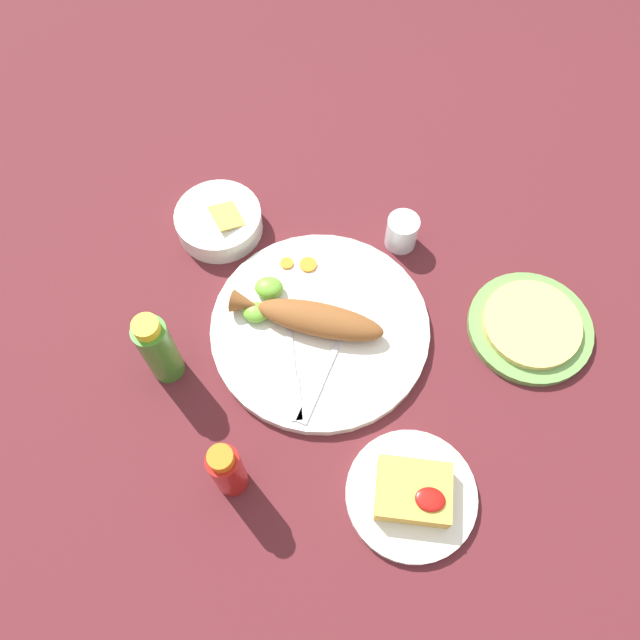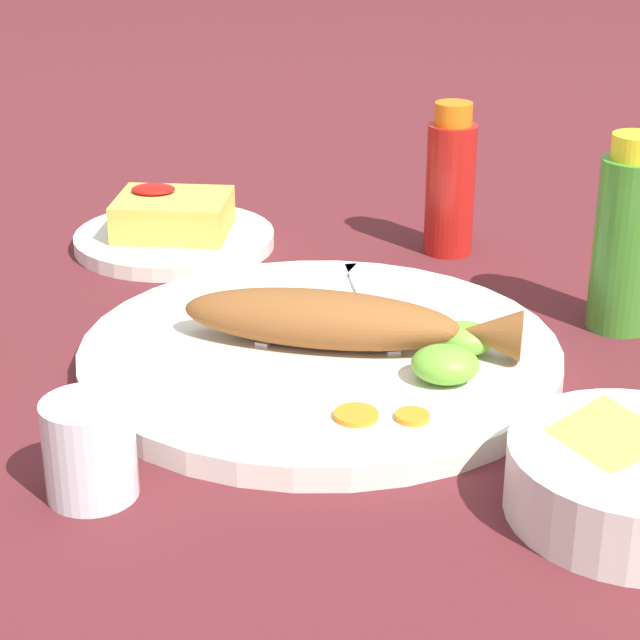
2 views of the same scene
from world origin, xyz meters
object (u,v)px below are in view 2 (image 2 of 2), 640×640
main_plate (320,355)px  side_plate_fries (175,240)px  fried_fish (339,320)px  hot_sauce_bottle_green (627,238)px  salt_cup (90,455)px  fork_far (370,299)px  hot_sauce_bottle_red (450,183)px  guacamole_bowl (636,476)px  fork_near (311,295)px

main_plate → side_plate_fries: size_ratio=1.88×
fried_fish → hot_sauce_bottle_green: hot_sauce_bottle_green is taller
fried_fish → salt_cup: 0.23m
fork_far → hot_sauce_bottle_red: size_ratio=1.28×
fried_fish → side_plate_fries: fried_fish is taller
fork_far → guacamole_bowl: guacamole_bowl is taller
hot_sauce_bottle_red → fork_near: bearing=56.3°
hot_sauce_bottle_red → salt_cup: 0.51m
main_plate → hot_sauce_bottle_green: hot_sauce_bottle_green is taller
fried_fish → fork_near: bearing=-65.6°
hot_sauce_bottle_green → side_plate_fries: bearing=-21.4°
main_plate → side_plate_fries: bearing=-57.1°
main_plate → fork_near: size_ratio=1.98×
hot_sauce_bottle_green → salt_cup: 0.46m
fork_near → fork_far: size_ratio=0.99×
hot_sauce_bottle_red → hot_sauce_bottle_green: hot_sauce_bottle_green is taller
side_plate_fries → salt_cup: bearing=95.4°
fork_near → side_plate_fries: 0.22m
fork_far → hot_sauce_bottle_red: (-0.07, -0.17, 0.05)m
fork_near → fork_far: 0.05m
hot_sauce_bottle_green → side_plate_fries: 0.43m
salt_cup → side_plate_fries: 0.45m
hot_sauce_bottle_green → guacamole_bowl: hot_sauce_bottle_green is taller
fork_near → hot_sauce_bottle_green: 0.26m
fork_near → hot_sauce_bottle_red: size_ratio=1.27×
fried_fish → hot_sauce_bottle_green: size_ratio=1.61×
salt_cup → side_plate_fries: salt_cup is taller
hot_sauce_bottle_red → hot_sauce_bottle_green: (-0.14, 0.17, 0.01)m
hot_sauce_bottle_green → fork_near: bearing=1.1°
fork_near → salt_cup: salt_cup is taller
main_plate → guacamole_bowl: (-0.20, 0.18, 0.02)m
fried_fish → fork_far: 0.09m
hot_sauce_bottle_green → guacamole_bowl: (0.03, 0.28, -0.05)m
fork_near → side_plate_fries: fork_near is taller
fork_far → salt_cup: bearing=138.4°
hot_sauce_bottle_green → guacamole_bowl: bearing=83.6°
fried_fish → hot_sauce_bottle_red: size_ratio=1.79×
hot_sauce_bottle_red → guacamole_bowl: size_ratio=0.94×
fried_fish → hot_sauce_bottle_red: 0.28m
hot_sauce_bottle_red → salt_cup: bearing=64.2°
hot_sauce_bottle_red → main_plate: bearing=69.5°
fried_fish → hot_sauce_bottle_red: (-0.08, -0.26, 0.03)m
fork_far → hot_sauce_bottle_green: bearing=-100.2°
salt_cup → side_plate_fries: bearing=-84.6°
fork_far → guacamole_bowl: bearing=-160.6°
guacamole_bowl → fork_near: bearing=-51.6°
salt_cup → fried_fish: bearing=-125.5°
fork_near → guacamole_bowl: size_ratio=1.19×
hot_sauce_bottle_green → fried_fish: bearing=24.1°
salt_cup → main_plate: bearing=-122.3°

